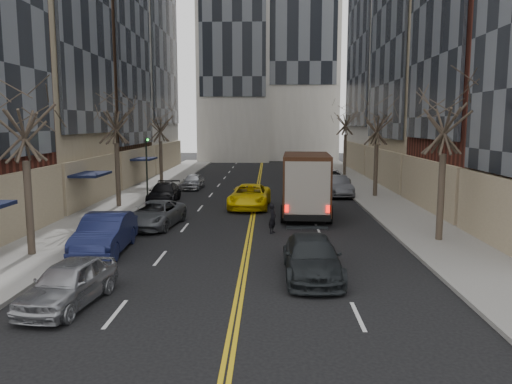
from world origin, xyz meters
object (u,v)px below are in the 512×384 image
(taxi, at_px, (250,196))
(ups_truck, at_px, (306,185))
(observer_sedan, at_px, (312,257))
(pedestrian, at_px, (273,218))

(taxi, bearing_deg, ups_truck, -39.87)
(ups_truck, relative_size, taxi, 1.28)
(observer_sedan, distance_m, taxi, 14.90)
(ups_truck, distance_m, pedestrian, 4.89)
(taxi, relative_size, pedestrian, 3.59)
(ups_truck, height_order, pedestrian, ups_truck)
(ups_truck, distance_m, taxi, 4.82)
(ups_truck, xyz_separation_m, pedestrian, (-1.97, -4.33, -1.13))
(taxi, bearing_deg, pedestrian, -75.74)
(taxi, distance_m, pedestrian, 7.68)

